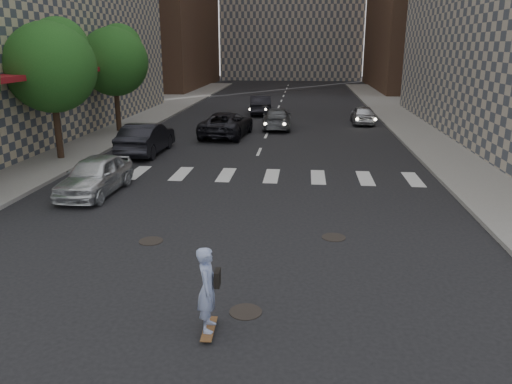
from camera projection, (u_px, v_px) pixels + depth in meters
ground at (211, 261)px, 13.13m from camera, size 160.00×160.00×0.00m
sidewalk_left at (53, 128)px, 33.53m from camera, size 13.00×80.00×0.15m
sidewalk_right at (501, 135)px, 30.86m from camera, size 13.00×80.00×0.15m
tree_b at (53, 63)px, 23.31m from camera, size 4.20×4.20×6.60m
tree_c at (115, 58)px, 30.94m from camera, size 4.20×4.20×6.60m
manhole_a at (246, 312)px, 10.63m from camera, size 0.70×0.70×0.02m
manhole_b at (151, 241)px, 14.46m from camera, size 0.70×0.70×0.02m
manhole_c at (334, 237)px, 14.73m from camera, size 0.70×0.70×0.02m
skateboarder at (208, 289)px, 9.61m from camera, size 0.46×0.92×1.82m
silver_sedan at (95, 175)px, 18.89m from camera, size 1.88×4.32×1.45m
traffic_car_a at (146, 138)px, 25.84m from camera, size 1.82×4.92×1.61m
traffic_car_b at (277, 119)px, 33.59m from camera, size 2.12×4.76×1.36m
traffic_car_c at (227, 124)px, 30.78m from camera, size 3.01×5.63×1.50m
traffic_car_d at (363, 115)px, 35.62m from camera, size 1.61×3.90×1.32m
traffic_car_e at (260, 105)px, 40.52m from camera, size 2.08×4.80×1.54m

